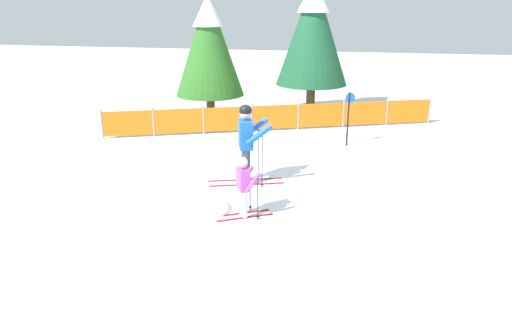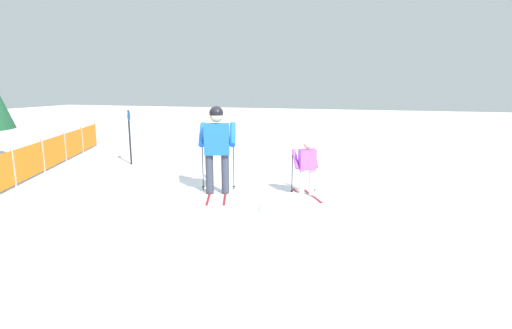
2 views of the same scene
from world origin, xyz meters
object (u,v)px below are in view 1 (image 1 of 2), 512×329
object	(u,v)px
safety_fence	(275,117)
conifer_near	(209,43)
skier_adult	(247,137)
trail_marker	(349,113)
conifer_far	(313,29)
skier_child	(244,182)

from	to	relation	value
safety_fence	conifer_near	bearing A→B (deg)	159.14
skier_adult	trail_marker	xyz separation A→B (m)	(2.18, 3.57, -0.15)
conifer_far	safety_fence	bearing A→B (deg)	-104.94
skier_child	conifer_near	bearing A→B (deg)	81.45
conifer_far	trail_marker	distance (m)	5.04
skier_child	trail_marker	size ratio (longest dim) A/B	0.78
skier_child	conifer_far	xyz separation A→B (m)	(0.35, 9.77, 2.28)
skier_adult	conifer_near	xyz separation A→B (m)	(-2.56, 5.75, 1.56)
conifer_far	conifer_near	size ratio (longest dim) A/B	1.12
skier_adult	skier_child	world-z (taller)	skier_adult
skier_adult	safety_fence	bearing A→B (deg)	72.99
skier_child	conifer_near	xyz separation A→B (m)	(-2.90, 7.59, 1.95)
skier_child	trail_marker	xyz separation A→B (m)	(1.84, 5.40, 0.25)
conifer_near	safety_fence	bearing A→B (deg)	-20.86
skier_adult	conifer_far	size ratio (longest dim) A/B	0.38
skier_child	conifer_far	bearing A→B (deg)	58.49
skier_child	safety_fence	distance (m)	6.69
safety_fence	conifer_far	xyz separation A→B (m)	(0.83, 3.10, 2.54)
skier_adult	safety_fence	size ratio (longest dim) A/B	0.18
conifer_far	skier_adult	bearing A→B (deg)	-94.99
skier_adult	skier_child	xyz separation A→B (m)	(0.34, -1.83, -0.40)
safety_fence	conifer_near	distance (m)	3.41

